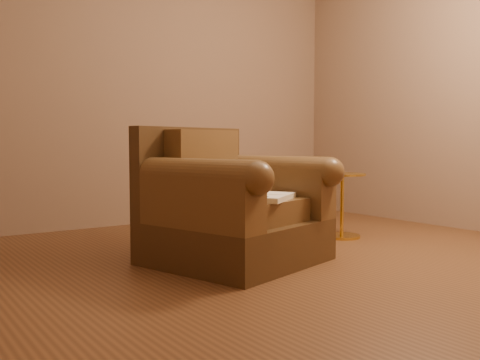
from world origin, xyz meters
TOP-DOWN VIEW (x-y plane):
  - floor at (0.00, 0.00)m, footprint 4.00×4.00m
  - armchair at (-0.36, 0.21)m, footprint 1.16×1.13m
  - teddy_bear at (-0.34, 0.30)m, footprint 0.18×0.20m
  - guidebook at (-0.26, -0.04)m, footprint 0.49×0.45m
  - side_table at (0.83, 0.40)m, footprint 0.36×0.36m

SIDE VIEW (x-z plane):
  - floor at x=0.00m, z-range 0.00..0.00m
  - side_table at x=0.83m, z-range 0.02..0.53m
  - armchair at x=-0.36m, z-range -0.10..0.76m
  - guidebook at x=-0.26m, z-range 0.41..0.44m
  - teddy_bear at x=-0.34m, z-range 0.38..0.62m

